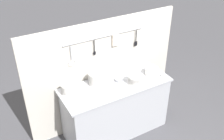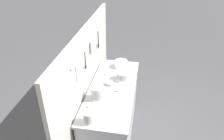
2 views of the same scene
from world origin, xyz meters
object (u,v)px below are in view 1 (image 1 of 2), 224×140
bowl_stack_tall_left (94,79)px  cup_front_right (130,72)px  plate_stack (152,71)px  cup_back_left (81,85)px  cup_by_caddy (115,88)px  cup_front_left (162,76)px  steel_mixing_bowl (119,80)px  bowl_stack_back_corner (65,89)px  bowl_stack_wide_centre (134,79)px

bowl_stack_tall_left → cup_front_right: bowl_stack_tall_left is taller
plate_stack → cup_back_left: size_ratio=4.37×
cup_back_left → cup_by_caddy: same height
cup_back_left → cup_front_right: (0.75, -0.05, 0.00)m
bowl_stack_tall_left → cup_front_left: (0.94, -0.31, -0.08)m
plate_stack → cup_by_caddy: size_ratio=4.37×
steel_mixing_bowl → cup_by_caddy: size_ratio=2.57×
cup_back_left → cup_by_caddy: (0.37, -0.29, 0.00)m
steel_mixing_bowl → cup_front_left: 0.65m
plate_stack → bowl_stack_back_corner: bearing=172.0°
bowl_stack_back_corner → cup_front_left: (1.37, -0.31, -0.06)m
bowl_stack_back_corner → cup_front_right: bearing=0.4°
bowl_stack_back_corner → cup_back_left: size_ratio=3.45×
bowl_stack_tall_left → cup_front_right: size_ratio=4.43×
bowl_stack_back_corner → plate_stack: size_ratio=0.79×
bowl_stack_back_corner → cup_back_left: bowl_stack_back_corner is taller
bowl_stack_tall_left → cup_by_caddy: bearing=-49.9°
plate_stack → cup_by_caddy: plate_stack is taller
plate_stack → cup_front_left: (0.10, -0.13, -0.04)m
bowl_stack_wide_centre → bowl_stack_back_corner: (-0.91, 0.24, 0.01)m
bowl_stack_wide_centre → cup_front_right: bearing=69.7°
plate_stack → steel_mixing_bowl: (-0.51, 0.10, -0.04)m
bowl_stack_wide_centre → plate_stack: size_ratio=0.86×
bowl_stack_tall_left → cup_back_left: bearing=162.0°
bowl_stack_tall_left → steel_mixing_bowl: bowl_stack_tall_left is taller
bowl_stack_back_corner → cup_back_left: 0.26m
bowl_stack_tall_left → bowl_stack_wide_centre: size_ratio=1.18×
bowl_stack_tall_left → cup_front_right: (0.58, 0.00, -0.08)m
cup_by_caddy → cup_front_left: 0.75m
plate_stack → cup_back_left: 1.04m
steel_mixing_bowl → cup_by_caddy: steel_mixing_bowl is taller
plate_stack → cup_front_right: 0.32m
cup_back_left → cup_front_left: same height
cup_front_left → cup_back_left: bearing=161.9°
bowl_stack_tall_left → steel_mixing_bowl: bearing=-14.1°
steel_mixing_bowl → cup_back_left: steel_mixing_bowl is taller
steel_mixing_bowl → cup_by_caddy: 0.21m
bowl_stack_wide_centre → bowl_stack_back_corner: size_ratio=1.09×
steel_mixing_bowl → cup_back_left: (-0.51, 0.14, -0.00)m
bowl_stack_tall_left → bowl_stack_back_corner: 0.42m
bowl_stack_wide_centre → cup_by_caddy: 0.30m
bowl_stack_wide_centre → plate_stack: (0.36, 0.06, -0.01)m
bowl_stack_back_corner → steel_mixing_bowl: (0.76, -0.08, -0.06)m
cup_front_right → cup_front_left: 0.48m
plate_stack → cup_by_caddy: 0.65m
steel_mixing_bowl → cup_front_right: bearing=20.2°
bowl_stack_tall_left → plate_stack: 0.87m
steel_mixing_bowl → cup_front_right: (0.24, 0.09, -0.00)m
cup_front_right → bowl_stack_wide_centre: bearing=-110.3°
bowl_stack_wide_centre → cup_back_left: size_ratio=3.74×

